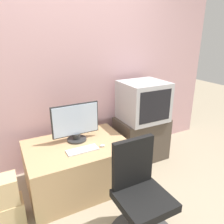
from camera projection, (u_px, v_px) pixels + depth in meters
wall_back at (70, 67)px, 2.68m from camera, size 4.40×0.05×2.60m
desk at (78, 165)px, 2.49m from camera, size 1.11×0.79×0.53m
side_stand at (141, 138)px, 3.07m from camera, size 0.67×0.47×0.59m
main_monitor at (76, 123)px, 2.43m from camera, size 0.54×0.22×0.43m
keyboard at (82, 150)px, 2.28m from camera, size 0.33×0.13×0.01m
mouse at (102, 146)px, 2.36m from camera, size 0.06×0.04×0.02m
crt_tv at (143, 101)px, 2.87m from camera, size 0.57×0.52×0.51m
office_chair at (140, 203)px, 1.83m from camera, size 0.58×0.58×0.89m
cardboard_box_lower at (8, 213)px, 2.02m from camera, size 0.29×0.21×0.24m
cardboard_box_upper at (4, 191)px, 1.94m from camera, size 0.24×0.20×0.26m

